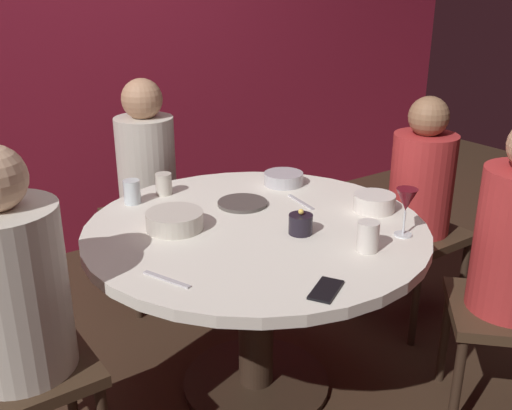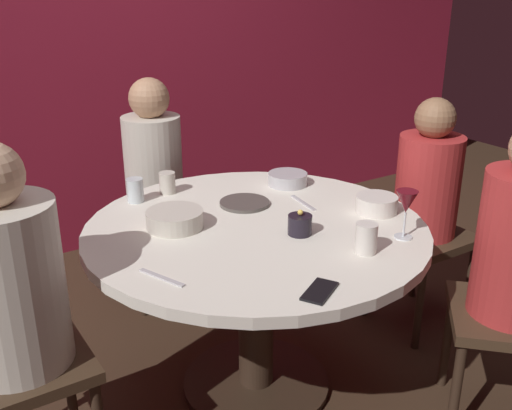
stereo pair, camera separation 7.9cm
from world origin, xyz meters
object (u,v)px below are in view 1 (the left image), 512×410
(bowl_small_white, at_px, (374,202))
(dinner_plate, at_px, (242,203))
(dining_table, at_px, (256,263))
(cup_near_candle, at_px, (132,192))
(seated_diner_left, at_px, (12,294))
(candle_holder, at_px, (301,224))
(bowl_salad_center, at_px, (175,220))
(cup_by_right_diner, at_px, (368,236))
(cup_by_left_diner, at_px, (164,184))
(cell_phone, at_px, (326,290))
(seated_diner_right, at_px, (421,187))
(wine_glass, at_px, (406,202))
(seated_diner_back, at_px, (147,167))
(bowl_serving_large, at_px, (284,179))

(bowl_small_white, bearing_deg, dinner_plate, 138.44)
(dining_table, height_order, cup_near_candle, cup_near_candle)
(seated_diner_left, relative_size, bowl_small_white, 7.22)
(candle_holder, distance_m, bowl_salad_center, 0.46)
(cup_by_right_diner, bearing_deg, cup_near_candle, 118.05)
(candle_holder, distance_m, cup_by_left_diner, 0.68)
(cell_phone, bearing_deg, dinner_plate, 135.15)
(cup_near_candle, bearing_deg, candle_holder, -59.61)
(cell_phone, distance_m, cup_by_left_diner, 1.02)
(bowl_small_white, distance_m, cup_by_left_diner, 0.87)
(dinner_plate, xyz_separation_m, cell_phone, (-0.19, -0.72, -0.00))
(cell_phone, xyz_separation_m, cup_by_left_diner, (-0.01, 1.02, 0.04))
(dining_table, distance_m, cup_by_right_diner, 0.48)
(candle_holder, xyz_separation_m, cup_by_right_diner, (0.09, -0.24, 0.02))
(seated_diner_left, xyz_separation_m, bowl_small_white, (1.34, -0.15, 0.03))
(seated_diner_right, distance_m, cup_near_candle, 1.30)
(wine_glass, bearing_deg, seated_diner_right, 34.44)
(seated_diner_back, distance_m, bowl_serving_large, 0.73)
(bowl_serving_large, xyz_separation_m, cup_by_left_diner, (-0.49, 0.19, 0.02))
(seated_diner_right, bearing_deg, dinner_plate, -13.25)
(dining_table, distance_m, candle_holder, 0.26)
(seated_diner_right, height_order, bowl_small_white, seated_diner_right)
(candle_holder, bearing_deg, cup_by_right_diner, -68.57)
(seated_diner_left, height_order, dinner_plate, seated_diner_left)
(bowl_serving_large, xyz_separation_m, bowl_salad_center, (-0.62, -0.16, 0.01))
(bowl_serving_large, relative_size, bowl_salad_center, 0.82)
(seated_diner_back, xyz_separation_m, bowl_serving_large, (0.36, -0.63, 0.04))
(seated_diner_left, xyz_separation_m, seated_diner_back, (0.87, 0.94, -0.02))
(seated_diner_left, bearing_deg, bowl_serving_large, 13.80)
(candle_holder, distance_m, cup_near_candle, 0.73)
(dinner_plate, bearing_deg, bowl_serving_large, 19.66)
(cup_near_candle, xyz_separation_m, cup_by_left_diner, (0.15, 0.02, -0.00))
(dining_table, bearing_deg, cell_phone, -102.44)
(candle_holder, bearing_deg, cell_phone, -118.88)
(seated_diner_right, relative_size, cell_phone, 7.87)
(cell_phone, bearing_deg, candle_holder, 120.99)
(bowl_salad_center, distance_m, bowl_small_white, 0.78)
(wine_glass, distance_m, cup_near_candle, 1.08)
(dinner_plate, bearing_deg, seated_diner_back, 95.78)
(cell_phone, distance_m, cup_near_candle, 1.01)
(seated_diner_left, bearing_deg, dining_table, 0.00)
(bowl_small_white, distance_m, cup_near_candle, 0.97)
(seated_diner_right, bearing_deg, cup_by_left_diner, -25.21)
(bowl_small_white, bearing_deg, cup_by_left_diner, 132.70)
(bowl_salad_center, bearing_deg, wine_glass, -39.47)
(seated_diner_back, bearing_deg, cup_by_right_diner, 7.79)
(cell_phone, relative_size, bowl_serving_large, 0.81)
(seated_diner_left, xyz_separation_m, cup_by_left_diner, (0.75, 0.50, 0.05))
(bowl_serving_large, distance_m, cup_by_left_diner, 0.53)
(dinner_plate, bearing_deg, candle_holder, -87.88)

